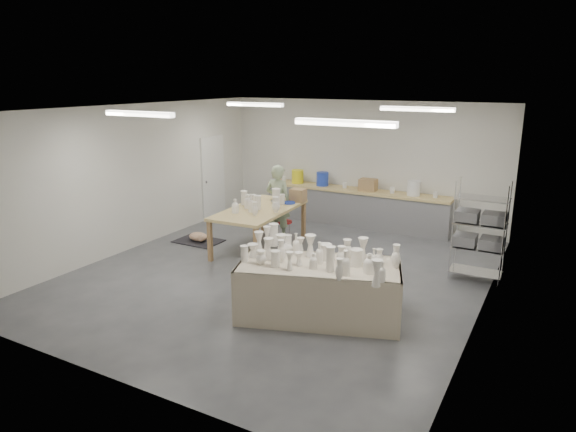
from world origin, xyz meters
The scene contains 9 objects.
room centered at (-0.11, 0.08, 2.06)m, with size 8.00×8.02×3.00m.
back_counter centered at (-0.01, 3.68, 0.49)m, with size 4.60×0.60×1.24m.
wire_shelf centered at (3.20, 1.40, 0.92)m, with size 0.88×0.48×1.80m.
drying_table centered at (1.36, -1.28, 0.46)m, with size 2.63×1.89×1.22m.
work_table centered at (-1.05, 1.11, 0.88)m, with size 1.30×2.41×1.25m.
rug centered at (-2.55, 0.77, 0.01)m, with size 1.00×0.70×0.02m, color black.
cat centered at (-2.53, 0.76, 0.12)m, with size 0.47×0.35×0.19m.
potter centered at (-1.12, 1.84, 0.84)m, with size 0.61×0.40×1.68m, color #9AAC85.
red_stool centered at (-1.12, 2.11, 0.30)m, with size 0.41×0.41×0.34m.
Camera 1 is at (4.40, -7.76, 3.50)m, focal length 32.00 mm.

